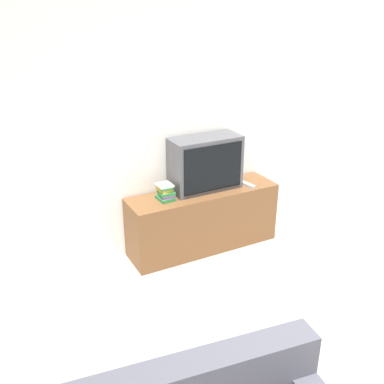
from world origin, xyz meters
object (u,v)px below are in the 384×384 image
at_px(book_stack, 165,192).
at_px(remote_on_stand, 247,184).
at_px(tv_stand, 203,220).
at_px(television, 205,163).

relative_size(book_stack, remote_on_stand, 0.99).
xyz_separation_m(tv_stand, television, (0.05, 0.06, 0.59)).
distance_m(tv_stand, television, 0.59).
xyz_separation_m(tv_stand, book_stack, (-0.42, 0.00, 0.39)).
bearing_deg(television, tv_stand, -132.93).
distance_m(tv_stand, book_stack, 0.57).
bearing_deg(tv_stand, book_stack, 179.48).
distance_m(television, remote_on_stand, 0.52).
xyz_separation_m(television, remote_on_stand, (0.43, -0.14, -0.26)).
bearing_deg(tv_stand, television, 47.07).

